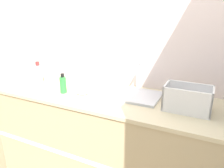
# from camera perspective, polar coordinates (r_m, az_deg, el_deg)

# --- Properties ---
(wall_back) EXTENTS (4.46, 0.06, 2.60)m
(wall_back) POSITION_cam_1_polar(r_m,az_deg,el_deg) (2.16, 2.20, 9.60)
(wall_back) COLOR silver
(wall_back) RESTS_ON ground_plane
(counter_cabinet) EXTENTS (2.09, 0.69, 0.93)m
(counter_cabinet) POSITION_cam_1_polar(r_m,az_deg,el_deg) (2.16, -2.07, -14.27)
(counter_cabinet) COLOR tan
(counter_cabinet) RESTS_ON ground_plane
(sink) EXTENTS (0.47, 0.34, 0.27)m
(sink) POSITION_cam_1_polar(r_m,az_deg,el_deg) (1.91, 5.51, -2.49)
(sink) COLOR silver
(sink) RESTS_ON counter_cabinet
(paper_towel_roll) EXTENTS (0.12, 0.12, 0.27)m
(paper_towel_roll) POSITION_cam_1_polar(r_m,az_deg,el_deg) (1.94, -7.75, 1.34)
(paper_towel_roll) COLOR #4C4C51
(paper_towel_roll) RESTS_ON counter_cabinet
(dish_rack) EXTENTS (0.34, 0.21, 0.19)m
(dish_rack) POSITION_cam_1_polar(r_m,az_deg,el_deg) (1.71, 19.12, -4.16)
(dish_rack) COLOR white
(dish_rack) RESTS_ON counter_cabinet
(bottle_green) EXTENTS (0.06, 0.06, 0.18)m
(bottle_green) POSITION_cam_1_polar(r_m,az_deg,el_deg) (2.00, -12.67, -0.10)
(bottle_green) COLOR #2D8C3D
(bottle_green) RESTS_ON counter_cabinet
(bottle_white_spray) EXTENTS (0.07, 0.07, 0.22)m
(bottle_white_spray) POSITION_cam_1_polar(r_m,az_deg,el_deg) (2.34, -18.63, 2.62)
(bottle_white_spray) COLOR white
(bottle_white_spray) RESTS_ON counter_cabinet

